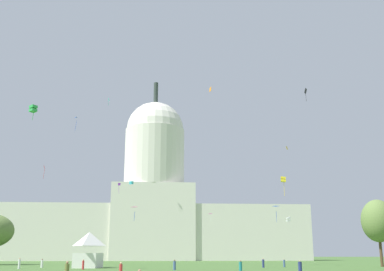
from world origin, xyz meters
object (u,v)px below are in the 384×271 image
at_px(kite_magenta_low, 211,215).
at_px(kite_pink_low, 135,209).
at_px(person_teal_front_center, 241,266).
at_px(kite_blue_high, 77,120).
at_px(person_denim_back_right, 174,265).
at_px(tree_east_far, 378,221).
at_px(kite_yellow_mid, 283,180).
at_px(kite_red_mid, 44,168).
at_px(person_denim_front_right, 284,263).
at_px(person_navy_edge_west, 263,263).
at_px(person_white_front_left, 19,264).
at_px(kite_violet_mid, 119,184).
at_px(event_tent, 89,249).
at_px(kite_black_high, 306,92).
at_px(kite_gold_mid, 287,148).
at_px(kite_cyan_mid, 131,183).
at_px(kite_white_low, 288,219).
at_px(person_navy_near_tree_west, 300,268).
at_px(person_red_mid_right, 83,265).
at_px(kite_turquoise_high, 109,100).
at_px(person_white_near_tent, 42,264).
at_px(kite_blue_low, 276,208).
at_px(person_red_lawn_far_right, 121,270).
at_px(kite_orange_high, 210,89).
at_px(kite_green_mid, 33,109).
at_px(capitol_building, 154,207).

distance_m(kite_magenta_low, kite_pink_low, 61.44).
relative_size(person_teal_front_center, kite_blue_high, 0.38).
xyz_separation_m(person_denim_back_right, kite_blue_high, (-25.77, 53.25, 38.18)).
distance_m(tree_east_far, kite_yellow_mid, 20.70).
height_order(kite_red_mid, kite_pink_low, kite_red_mid).
xyz_separation_m(person_denim_front_right, person_navy_edge_west, (-4.55, -2.64, 0.06)).
distance_m(person_white_front_left, kite_magenta_low, 82.67).
bearing_deg(person_teal_front_center, kite_red_mid, 11.37).
relative_size(person_white_front_left, kite_violet_mid, 0.50).
bearing_deg(person_denim_front_right, event_tent, 33.65).
bearing_deg(kite_red_mid, kite_black_high, 107.94).
relative_size(kite_gold_mid, kite_cyan_mid, 0.82).
xyz_separation_m(event_tent, kite_white_low, (42.51, 21.67, 7.00)).
relative_size(person_denim_front_right, person_navy_near_tree_west, 0.91).
height_order(person_red_mid_right, kite_turquoise_high, kite_turquoise_high).
xyz_separation_m(event_tent, person_white_near_tent, (-8.42, 1.94, -2.48)).
distance_m(person_white_front_left, kite_violet_mid, 80.07).
height_order(person_teal_front_center, person_navy_edge_west, person_navy_edge_west).
xyz_separation_m(tree_east_far, kite_violet_mid, (-56.40, 66.42, 16.30)).
relative_size(event_tent, person_white_near_tent, 4.33).
height_order(person_white_front_left, kite_blue_low, kite_blue_low).
bearing_deg(person_red_lawn_far_right, kite_orange_high, 50.84).
bearing_deg(kite_gold_mid, person_navy_edge_west, -119.43).
relative_size(tree_east_far, kite_pink_low, 4.74).
xyz_separation_m(tree_east_far, kite_blue_low, (-14.42, 23.19, 4.50)).
height_order(kite_green_mid, kite_red_mid, kite_red_mid).
xyz_separation_m(person_red_lawn_far_right, person_white_near_tent, (-16.71, 36.11, -0.01)).
xyz_separation_m(person_denim_back_right, kite_cyan_mid, (-11.42, 76.84, 24.08)).
height_order(person_navy_edge_west, person_denim_back_right, person_navy_edge_west).
height_order(person_navy_near_tree_west, kite_gold_mid, kite_gold_mid).
bearing_deg(tree_east_far, kite_red_mid, 146.26).
height_order(person_white_front_left, kite_pink_low, kite_pink_low).
bearing_deg(kite_yellow_mid, kite_gold_mid, -4.67).
xyz_separation_m(kite_gold_mid, kite_cyan_mid, (-48.77, 11.01, -9.88)).
height_order(capitol_building, kite_yellow_mid, capitol_building).
relative_size(person_red_mid_right, kite_red_mid, 0.38).
distance_m(capitol_building, kite_blue_low, 76.70).
relative_size(person_denim_front_right, kite_violet_mid, 0.42).
bearing_deg(tree_east_far, person_denim_back_right, -158.55).
xyz_separation_m(kite_turquoise_high, kite_blue_low, (47.11, -46.35, -42.38)).
relative_size(person_white_front_left, kite_cyan_mid, 1.25).
xyz_separation_m(capitol_building, kite_turquoise_high, (-16.49, -23.64, 35.50)).
xyz_separation_m(person_red_lawn_far_right, kite_black_high, (42.45, 62.32, 43.46)).
height_order(person_teal_front_center, person_denim_back_right, person_denim_back_right).
bearing_deg(person_teal_front_center, event_tent, 33.95).
relative_size(person_denim_back_right, kite_violet_mid, 0.43).
height_order(kite_gold_mid, kite_yellow_mid, kite_gold_mid).
xyz_separation_m(tree_east_far, kite_blue_high, (-66.41, 37.28, 30.16)).
relative_size(person_white_front_left, kite_white_low, 1.47).
relative_size(kite_violet_mid, kite_black_high, 1.01).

